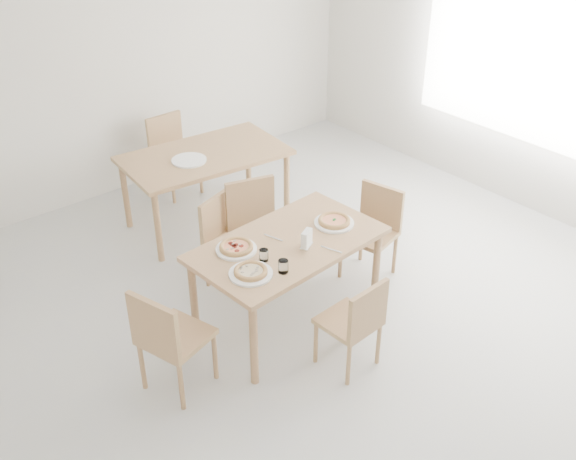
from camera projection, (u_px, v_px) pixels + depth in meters
room at (564, 70)px, 6.19m from camera, size 7.28×7.00×7.00m
main_table at (288, 251)px, 5.12m from camera, size 1.51×0.93×0.75m
chair_south at (356, 320)px, 4.76m from camera, size 0.40×0.40×0.77m
chair_north at (226, 235)px, 5.71m from camera, size 0.50×0.50×0.79m
chair_west at (167, 336)px, 4.54m from camera, size 0.52×0.52×0.85m
chair_east at (374, 225)px, 5.81m from camera, size 0.48×0.48×0.82m
plate_margherita at (334, 223)px, 5.29m from camera, size 0.31×0.31×0.02m
plate_mushroom at (251, 274)px, 4.70m from camera, size 0.31×0.31×0.02m
plate_pepperoni at (236, 249)px, 4.97m from camera, size 0.31×0.31×0.02m
pizza_margherita at (334, 221)px, 5.28m from camera, size 0.26×0.26×0.03m
pizza_mushroom at (251, 271)px, 4.69m from camera, size 0.31×0.31×0.03m
pizza_pepperoni at (236, 247)px, 4.96m from camera, size 0.25×0.25×0.03m
tumbler_a at (264, 255)px, 4.84m from camera, size 0.07×0.07×0.09m
tumbler_b at (283, 266)px, 4.71m from camera, size 0.07×0.07×0.10m
napkin_holder at (307, 239)px, 4.98m from camera, size 0.14×0.11×0.14m
fork_a at (331, 250)px, 4.98m from camera, size 0.07×0.17×0.01m
fork_b at (273, 238)px, 5.12m from camera, size 0.06×0.17×0.01m
second_table at (205, 161)px, 6.45m from camera, size 1.61×1.02×0.75m
chair_back_s at (246, 211)px, 5.94m from camera, size 0.54×0.54×0.88m
chair_back_n at (171, 149)px, 7.13m from camera, size 0.42×0.42×0.83m
plate_empty at (189, 160)px, 6.26m from camera, size 0.33×0.33×0.02m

